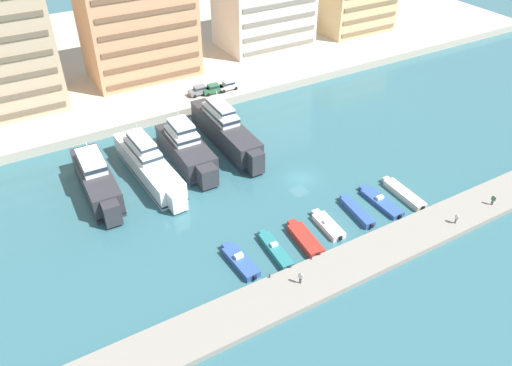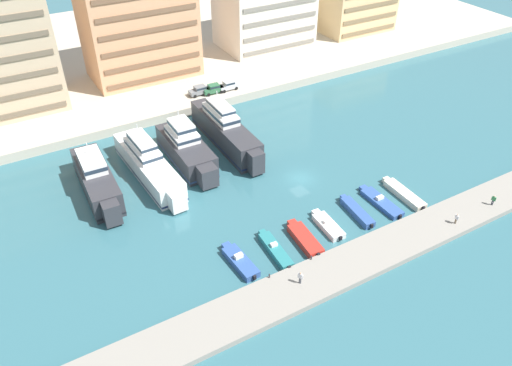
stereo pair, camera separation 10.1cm
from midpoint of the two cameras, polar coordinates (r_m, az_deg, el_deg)
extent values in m
plane|color=#336670|center=(78.05, 5.12, 0.51)|extent=(400.00, 400.00, 0.00)
cube|color=#BCB29E|center=(127.47, -11.26, 15.12)|extent=(180.00, 70.00, 1.70)
cube|color=gray|center=(66.95, 14.25, -7.40)|extent=(120.00, 6.14, 0.80)
cube|color=#333338|center=(77.60, -17.70, 0.23)|extent=(4.70, 15.29, 3.89)
cube|color=#333338|center=(70.69, -16.13, -3.29)|extent=(2.36, 2.16, 3.31)
cube|color=black|center=(78.31, -17.53, -0.52)|extent=(4.74, 15.44, 0.24)
cube|color=white|center=(77.02, -18.27, 2.36)|extent=(3.47, 6.47, 1.72)
cube|color=#233342|center=(76.92, -18.29, 2.46)|extent=(3.52, 6.54, 0.62)
cylinder|color=silver|center=(76.92, -18.67, 3.79)|extent=(0.16, 0.16, 1.80)
cube|color=#333338|center=(84.78, -18.83, 2.57)|extent=(3.57, 1.02, 0.20)
cube|color=white|center=(79.31, -12.15, 1.88)|extent=(5.11, 19.03, 3.36)
cube|color=white|center=(71.32, -8.95, -2.00)|extent=(2.41, 2.21, 2.86)
cube|color=#192347|center=(79.92, -12.05, 1.23)|extent=(5.16, 19.22, 0.24)
cube|color=white|center=(79.16, -12.76, 3.79)|extent=(3.65, 8.07, 1.41)
cube|color=#233342|center=(79.09, -12.78, 3.88)|extent=(3.70, 8.15, 0.51)
cube|color=white|center=(78.46, -12.89, 4.63)|extent=(2.85, 6.29, 1.31)
cube|color=#233342|center=(78.40, -12.91, 4.71)|extent=(2.88, 6.35, 0.47)
cylinder|color=silver|center=(78.67, -13.37, 5.96)|extent=(0.16, 0.16, 1.80)
cube|color=white|center=(87.73, -14.58, 4.52)|extent=(3.60, 1.07, 0.20)
cube|color=#333338|center=(81.77, -7.96, 3.69)|extent=(5.14, 14.31, 3.71)
cube|color=#333338|center=(75.32, -5.54, 0.82)|extent=(2.76, 2.52, 3.15)
cube|color=#334C7F|center=(82.42, -7.89, 2.98)|extent=(5.19, 14.45, 0.24)
cube|color=white|center=(81.31, -8.40, 5.56)|extent=(3.95, 6.03, 1.41)
cube|color=#233342|center=(81.24, -8.41, 5.64)|extent=(4.00, 6.09, 0.51)
cube|color=white|center=(80.59, -8.49, 6.44)|extent=(3.08, 4.70, 1.46)
cube|color=#233342|center=(80.52, -8.50, 6.53)|extent=(3.12, 4.75, 0.53)
cylinder|color=silver|center=(80.55, -8.84, 7.72)|extent=(0.16, 0.16, 1.80)
cube|color=#333338|center=(88.34, -9.83, 5.52)|extent=(4.24, 0.95, 0.20)
cube|color=#333338|center=(85.50, -3.49, 5.78)|extent=(4.27, 19.33, 4.28)
cube|color=#333338|center=(77.48, 0.00, 2.40)|extent=(2.27, 2.07, 3.64)
cube|color=#192347|center=(86.21, -3.46, 4.98)|extent=(4.31, 19.52, 0.24)
cube|color=white|center=(85.22, -4.00, 7.89)|extent=(3.27, 8.13, 1.52)
cube|color=#233342|center=(85.14, -4.01, 7.98)|extent=(3.31, 8.21, 0.55)
cube|color=white|center=(84.59, -4.04, 8.68)|extent=(2.55, 6.34, 1.16)
cube|color=#233342|center=(84.54, -4.04, 8.75)|extent=(2.58, 6.41, 0.42)
cylinder|color=silver|center=(84.91, -4.45, 9.90)|extent=(0.16, 0.16, 1.80)
cube|color=#333338|center=(94.03, -6.25, 7.97)|extent=(3.49, 0.93, 0.20)
cube|color=#33569E|center=(63.22, -1.72, -9.07)|extent=(2.34, 6.17, 0.95)
cube|color=#33569E|center=(65.35, -3.32, -7.27)|extent=(1.14, 0.96, 0.81)
cube|color=silver|center=(62.96, -1.95, -8.34)|extent=(1.13, 0.66, 0.56)
cube|color=#283847|center=(63.08, -2.09, -8.13)|extent=(1.00, 0.14, 0.33)
cube|color=black|center=(61.22, -0.11, -10.76)|extent=(0.38, 0.30, 0.60)
cube|color=teal|center=(64.76, 2.31, -7.74)|extent=(2.03, 6.90, 0.91)
cube|color=teal|center=(67.16, 0.79, -5.77)|extent=(0.93, 0.78, 0.77)
cube|color=silver|center=(64.63, 2.11, -7.05)|extent=(0.93, 0.65, 0.40)
cube|color=#283847|center=(64.77, 1.99, -6.86)|extent=(0.81, 0.13, 0.24)
cube|color=black|center=(62.47, 3.89, -9.68)|extent=(0.38, 0.30, 0.60)
cube|color=red|center=(66.40, 5.70, -6.50)|extent=(2.63, 6.39, 1.06)
cube|color=red|center=(68.65, 4.22, -4.70)|extent=(1.25, 1.05, 0.90)
cube|color=black|center=(64.31, 7.19, -8.19)|extent=(0.38, 0.31, 0.60)
cube|color=white|center=(69.02, 8.32, -4.91)|extent=(2.34, 5.55, 0.82)
cube|color=white|center=(70.95, 6.94, -3.43)|extent=(1.17, 0.97, 0.69)
cube|color=silver|center=(68.89, 8.18, -4.34)|extent=(1.15, 0.66, 0.37)
cube|color=#283847|center=(69.02, 8.05, -4.17)|extent=(1.02, 0.14, 0.22)
cube|color=black|center=(67.22, 9.69, -6.25)|extent=(0.38, 0.30, 0.60)
cube|color=#33569E|center=(71.91, 11.54, -3.29)|extent=(2.15, 6.67, 0.97)
cube|color=#33569E|center=(74.13, 10.01, -1.70)|extent=(0.91, 0.77, 0.82)
cube|color=black|center=(69.78, 13.14, -4.82)|extent=(0.38, 0.31, 0.60)
cube|color=#33569E|center=(74.59, 14.22, -2.21)|extent=(2.10, 7.20, 0.72)
cube|color=#33569E|center=(76.79, 12.24, -0.62)|extent=(1.14, 0.93, 0.61)
cube|color=silver|center=(74.52, 14.01, -1.63)|extent=(1.14, 0.61, 0.47)
cube|color=#283847|center=(74.63, 13.87, -1.48)|extent=(1.03, 0.09, 0.28)
cube|color=black|center=(72.56, 16.20, -3.71)|extent=(0.36, 0.28, 0.60)
cube|color=beige|center=(76.94, 16.65, -1.26)|extent=(2.05, 7.49, 0.92)
cube|color=beige|center=(79.20, 14.71, 0.31)|extent=(1.03, 0.85, 0.78)
cube|color=black|center=(74.84, 18.63, -2.76)|extent=(0.37, 0.29, 0.60)
cube|color=slate|center=(99.34, -6.46, 10.38)|extent=(4.13, 1.78, 0.80)
cube|color=slate|center=(99.07, -6.41, 10.78)|extent=(2.13, 1.60, 0.68)
cube|color=#1E2833|center=(99.07, -6.41, 10.78)|extent=(2.09, 1.62, 0.37)
cylinder|color=black|center=(98.32, -6.94, 9.79)|extent=(0.64, 0.23, 0.64)
cylinder|color=black|center=(99.73, -7.37, 10.16)|extent=(0.64, 0.23, 0.64)
cylinder|color=black|center=(99.32, -5.52, 10.18)|extent=(0.64, 0.23, 0.64)
cylinder|color=black|center=(100.71, -5.95, 10.53)|extent=(0.64, 0.23, 0.64)
cube|color=#2D6642|center=(99.67, -4.88, 10.57)|extent=(4.16, 1.85, 0.80)
cube|color=#2D6642|center=(99.41, -4.82, 10.97)|extent=(2.16, 1.64, 0.68)
cube|color=#1E2833|center=(99.41, -4.82, 10.97)|extent=(2.12, 1.65, 0.37)
cylinder|color=black|center=(98.68, -5.39, 10.00)|extent=(0.65, 0.24, 0.64)
cylinder|color=black|center=(100.10, -5.79, 10.38)|extent=(0.65, 0.24, 0.64)
cylinder|color=black|center=(99.61, -3.95, 10.34)|extent=(0.65, 0.24, 0.64)
cylinder|color=black|center=(101.02, -4.36, 10.71)|extent=(0.65, 0.24, 0.64)
cube|color=#B7BCC1|center=(100.84, -3.16, 10.96)|extent=(4.12, 1.75, 0.80)
cube|color=#B7BCC1|center=(100.59, -3.09, 11.36)|extent=(2.12, 1.58, 0.68)
cube|color=#1E2833|center=(100.59, -3.09, 11.36)|extent=(2.08, 1.60, 0.37)
cylinder|color=black|center=(99.78, -3.61, 10.40)|extent=(0.64, 0.23, 0.64)
cylinder|color=black|center=(101.15, -4.07, 10.76)|extent=(0.64, 0.23, 0.64)
cylinder|color=black|center=(100.90, -2.23, 10.76)|extent=(0.64, 0.23, 0.64)
cylinder|color=black|center=(102.26, -2.70, 11.11)|extent=(0.64, 0.23, 0.64)
cube|color=#6D5F4B|center=(97.98, -26.05, 6.98)|extent=(18.59, 0.24, 0.90)
cube|color=#6D5F4B|center=(96.61, -26.57, 8.67)|extent=(18.59, 0.24, 0.90)
cube|color=#6D5F4B|center=(95.34, -27.10, 10.40)|extent=(18.59, 0.24, 0.90)
cube|color=tan|center=(106.14, -13.45, 18.47)|extent=(21.36, 13.11, 25.84)
cube|color=brown|center=(104.11, -11.37, 11.69)|extent=(19.66, 0.24, 0.90)
cube|color=brown|center=(102.84, -11.58, 13.32)|extent=(19.66, 0.24, 0.90)
cube|color=brown|center=(101.67, -11.81, 14.99)|extent=(19.66, 0.24, 0.90)
cube|color=brown|center=(100.58, -12.04, 16.70)|extent=(19.66, 0.24, 0.90)
cube|color=brown|center=(99.58, -12.28, 18.45)|extent=(19.66, 0.24, 0.90)
cube|color=gray|center=(117.69, 2.77, 15.24)|extent=(18.76, 0.24, 0.90)
cube|color=gray|center=(116.59, 2.81, 16.69)|extent=(18.76, 0.24, 0.90)
cube|color=gray|center=(115.57, 2.86, 18.17)|extent=(18.76, 0.24, 0.90)
cube|color=gray|center=(114.63, 2.91, 19.68)|extent=(18.76, 0.24, 0.90)
cube|color=#7B6748|center=(131.15, 12.77, 16.63)|extent=(16.36, 0.24, 0.90)
cube|color=#7B6748|center=(130.21, 12.96, 17.88)|extent=(16.36, 0.24, 0.90)
cube|color=#7B6748|center=(129.34, 13.14, 19.14)|extent=(16.36, 0.24, 0.90)
cylinder|color=#4C515B|center=(60.28, 5.18, -11.06)|extent=(0.14, 0.14, 0.87)
cylinder|color=#4C515B|center=(60.33, 5.03, -11.01)|extent=(0.14, 0.14, 0.87)
cube|color=silver|center=(59.75, 5.15, -10.54)|extent=(0.44, 0.54, 0.66)
cylinder|color=silver|center=(59.70, 5.40, -10.67)|extent=(0.10, 0.10, 0.66)
cylinder|color=silver|center=(59.87, 4.89, -10.47)|extent=(0.10, 0.10, 0.66)
sphere|color=tan|center=(59.42, 5.17, -10.24)|extent=(0.24, 0.24, 0.24)
cylinder|color=#282D3D|center=(78.63, 25.39, -2.00)|extent=(0.13, 0.13, 0.80)
cylinder|color=#282D3D|center=(78.60, 25.49, -2.05)|extent=(0.13, 0.13, 0.80)
cube|color=#337F4C|center=(78.22, 25.57, -1.62)|extent=(0.32, 0.49, 0.62)
cylinder|color=#337F4C|center=(78.30, 25.39, -1.56)|extent=(0.10, 0.10, 0.62)
cylinder|color=#337F4C|center=(78.19, 25.73, -1.73)|extent=(0.10, 0.10, 0.62)
sphere|color=beige|center=(77.99, 25.65, -1.38)|extent=(0.22, 0.22, 0.22)
cylinder|color=#7A6B56|center=(73.19, 21.85, -4.02)|extent=(0.13, 0.13, 0.79)
cylinder|color=#7A6B56|center=(73.11, 21.93, -4.09)|extent=(0.13, 0.13, 0.79)
cube|color=silver|center=(72.73, 22.01, -3.63)|extent=(0.27, 0.46, 0.61)
cylinder|color=silver|center=(72.89, 21.87, -3.54)|extent=(0.09, 0.09, 0.61)
cylinder|color=silver|center=(72.62, 22.14, -3.78)|extent=(0.09, 0.09, 0.61)
sphere|color=beige|center=(72.48, 22.09, -3.38)|extent=(0.22, 0.22, 0.22)
cylinder|color=#2D2D33|center=(60.85, 1.59, -10.59)|extent=(0.18, 0.18, 0.45)
sphere|color=#2D2D33|center=(60.64, 1.59, -10.41)|extent=(0.20, 0.20, 0.20)
cylinder|color=#2D2D33|center=(63.34, 6.39, -8.52)|extent=(0.18, 0.18, 0.45)
sphere|color=#2D2D33|center=(63.14, 6.40, -8.34)|extent=(0.20, 0.20, 0.20)
camera|label=1|loc=(0.05, -89.96, 0.03)|focal=35.00mm
camera|label=2|loc=(0.05, 90.04, -0.03)|focal=35.00mm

